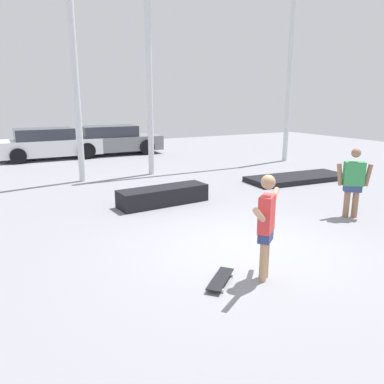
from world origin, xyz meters
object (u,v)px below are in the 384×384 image
manual_pad (297,178)px  bystander (353,181)px  skateboarder (266,222)px  parked_car_grey (112,140)px  parked_car_white (48,144)px  grind_box (163,196)px  skateboard (220,279)px

manual_pad → bystander: 3.94m
manual_pad → bystander: bystander is taller
skateboarder → parked_car_grey: size_ratio=0.34×
manual_pad → bystander: bearing=-117.0°
parked_car_white → parked_car_grey: (2.89, -0.02, 0.01)m
bystander → grind_box: bearing=-5.1°
skateboarder → manual_pad: (5.40, 4.87, -0.80)m
parked_car_white → bystander: bystander is taller
parked_car_white → bystander: (4.61, -12.17, 0.18)m
grind_box → parked_car_grey: size_ratio=0.50×
skateboarder → bystander: (3.64, 1.42, -0.05)m
parked_car_grey → manual_pad: bearing=-65.8°
skateboarder → bystander: bearing=-15.6°
grind_box → parked_car_grey: 9.28m
skateboard → grind_box: 4.36m
skateboarder → grind_box: size_ratio=0.68×
grind_box → parked_car_grey: bearing=80.6°
manual_pad → parked_car_grey: size_ratio=0.74×
grind_box → manual_pad: size_ratio=0.68×
skateboarder → skateboard: 1.05m
manual_pad → parked_car_white: bearing=126.1°
grind_box → bystander: 4.46m
parked_car_white → skateboard: bearing=-87.7°
skateboard → parked_car_white: parked_car_white is taller
grind_box → parked_car_white: bearing=98.5°
skateboard → bystander: 4.51m
skateboard → manual_pad: size_ratio=0.21×
skateboard → parked_car_grey: (2.55, 13.38, 0.61)m
skateboard → bystander: size_ratio=0.45×
skateboarder → grind_box: 4.49m
skateboard → parked_car_grey: 13.63m
grind_box → bystander: size_ratio=1.49×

